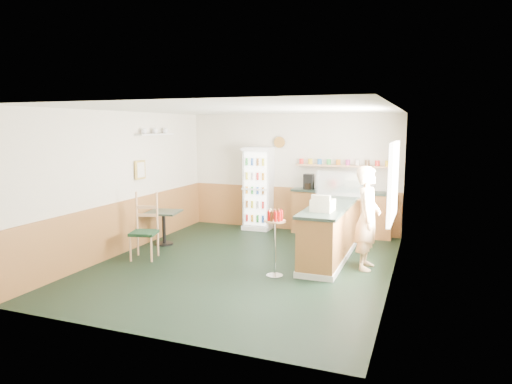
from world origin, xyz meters
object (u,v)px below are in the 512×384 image
at_px(drinks_fridge, 258,188).
at_px(display_case, 340,185).
at_px(cafe_chair, 147,224).
at_px(shopkeeper, 367,218).
at_px(cash_register, 323,205).
at_px(cafe_table, 164,221).
at_px(condiment_stand, 275,231).

distance_m(drinks_fridge, display_case, 2.33).
height_order(drinks_fridge, cafe_chair, drinks_fridge).
bearing_deg(shopkeeper, display_case, 27.90).
bearing_deg(cash_register, drinks_fridge, 134.22).
bearing_deg(cash_register, cafe_table, 176.59).
height_order(display_case, cafe_chair, display_case).
bearing_deg(condiment_stand, cash_register, 44.56).
xyz_separation_m(display_case, cash_register, (0.00, -1.59, -0.16)).
relative_size(drinks_fridge, cafe_chair, 1.60).
height_order(cash_register, shopkeeper, shopkeeper).
height_order(display_case, cash_register, display_case).
relative_size(display_case, cash_register, 2.49).
bearing_deg(cash_register, condiment_stand, -130.84).
relative_size(cash_register, shopkeeper, 0.21).
xyz_separation_m(display_case, condiment_stand, (-0.63, -2.21, -0.52)).
distance_m(drinks_fridge, condiment_stand, 3.50).
xyz_separation_m(drinks_fridge, cafe_chair, (-1.09, -2.97, -0.34)).
relative_size(drinks_fridge, shopkeeper, 1.10).
bearing_deg(drinks_fridge, condiment_stand, -65.10).
bearing_deg(condiment_stand, cafe_chair, 175.59).
bearing_deg(display_case, condiment_stand, -106.00).
xyz_separation_m(cash_register, condiment_stand, (-0.63, -0.62, -0.36)).
distance_m(cash_register, shopkeeper, 0.80).
relative_size(shopkeeper, cafe_chair, 1.45).
bearing_deg(cafe_chair, display_case, 16.80).
distance_m(display_case, shopkeeper, 1.50).
relative_size(condiment_stand, cafe_table, 1.47).
bearing_deg(cafe_table, cafe_chair, -77.03).
bearing_deg(display_case, drinks_fridge, 155.64).
xyz_separation_m(shopkeeper, condiment_stand, (-1.33, -0.95, -0.13)).
relative_size(display_case, cafe_table, 1.24).
distance_m(shopkeeper, cafe_table, 4.12).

